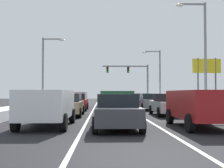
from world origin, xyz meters
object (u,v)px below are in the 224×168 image
(sedan_maroon_center_lane_third, at_px, (114,102))
(street_lamp_right_far, at_px, (157,72))
(sedan_red_left_lane_third, at_px, (76,102))
(sedan_charcoal_center_lane_nearest, at_px, (117,111))
(suv_silver_left_lane_fourth, at_px, (77,98))
(sedan_tan_left_lane_second, at_px, (68,105))
(roadside_sign_right, at_px, (207,71))
(sedan_silver_right_lane_second, at_px, (168,104))
(suv_black_center_lane_fourth, at_px, (110,98))
(sedan_gray_right_lane_third, at_px, (150,102))
(street_lamp_left_mid, at_px, (46,65))
(street_lamp_right_mid, at_px, (202,47))
(suv_red_right_lane_nearest, at_px, (200,105))
(traffic_light_gantry, at_px, (134,75))
(sedan_navy_right_lane_fourth, at_px, (138,100))
(suv_green_center_lane_second, at_px, (115,101))
(suv_white_left_lane_nearest, at_px, (48,105))

(sedan_maroon_center_lane_third, distance_m, street_lamp_right_far, 16.94)
(sedan_red_left_lane_third, bearing_deg, sedan_maroon_center_lane_third, 1.38)
(street_lamp_right_far, bearing_deg, sedan_charcoal_center_lane_nearest, -104.20)
(sedan_red_left_lane_third, distance_m, suv_silver_left_lane_fourth, 5.85)
(suv_silver_left_lane_fourth, xyz_separation_m, street_lamp_right_far, (10.60, 9.28, 3.61))
(sedan_tan_left_lane_second, bearing_deg, roadside_sign_right, 41.77)
(sedan_maroon_center_lane_third, bearing_deg, sedan_silver_right_lane_second, -61.36)
(suv_black_center_lane_fourth, relative_size, roadside_sign_right, 0.89)
(sedan_maroon_center_lane_third, xyz_separation_m, street_lamp_right_far, (6.79, 15.03, 3.86))
(roadside_sign_right, bearing_deg, street_lamp_right_far, 112.63)
(sedan_gray_right_lane_third, xyz_separation_m, street_lamp_left_mid, (-10.99, 7.47, 4.06))
(sedan_tan_left_lane_second, relative_size, street_lamp_right_mid, 0.48)
(street_lamp_right_mid, height_order, roadside_sign_right, street_lamp_right_mid)
(suv_red_right_lane_nearest, distance_m, sedan_silver_right_lane_second, 7.01)
(street_lamp_left_mid, bearing_deg, traffic_light_gantry, 48.39)
(sedan_maroon_center_lane_third, bearing_deg, sedan_navy_right_lane_fourth, 66.10)
(sedan_charcoal_center_lane_nearest, xyz_separation_m, roadside_sign_right, (11.09, 19.58, 3.25))
(suv_red_right_lane_nearest, relative_size, traffic_light_gantry, 0.65)
(suv_black_center_lane_fourth, xyz_separation_m, sedan_tan_left_lane_second, (-3.14, -13.07, -0.25))
(sedan_navy_right_lane_fourth, distance_m, suv_black_center_lane_fourth, 3.22)
(sedan_silver_right_lane_second, xyz_separation_m, suv_silver_left_lane_fourth, (-7.23, 12.01, 0.25))
(sedan_maroon_center_lane_third, bearing_deg, sedan_gray_right_lane_third, 8.49)
(suv_red_right_lane_nearest, xyz_separation_m, roadside_sign_right, (7.34, 19.15, 3.00))
(roadside_sign_right, bearing_deg, sedan_charcoal_center_lane_nearest, -119.52)
(sedan_gray_right_lane_third, relative_size, sedan_maroon_center_lane_third, 1.00)
(suv_green_center_lane_second, height_order, traffic_light_gantry, traffic_light_gantry)
(suv_black_center_lane_fourth, distance_m, suv_silver_left_lane_fourth, 3.63)
(sedan_red_left_lane_third, bearing_deg, sedan_silver_right_lane_second, -42.14)
(suv_silver_left_lane_fourth, bearing_deg, street_lamp_right_far, 41.21)
(sedan_red_left_lane_third, xyz_separation_m, street_lamp_left_mid, (-4.27, 8.05, 4.06))
(sedan_silver_right_lane_second, xyz_separation_m, sedan_maroon_center_lane_third, (-3.42, 6.26, 0.00))
(suv_white_left_lane_nearest, relative_size, sedan_tan_left_lane_second, 1.09)
(suv_black_center_lane_fourth, bearing_deg, street_lamp_left_mid, 168.49)
(sedan_silver_right_lane_second, relative_size, sedan_tan_left_lane_second, 1.00)
(suv_red_right_lane_nearest, relative_size, sedan_silver_right_lane_second, 1.09)
(suv_green_center_lane_second, bearing_deg, street_lamp_right_far, 72.44)
(suv_red_right_lane_nearest, relative_size, suv_silver_left_lane_fourth, 1.00)
(suv_red_right_lane_nearest, bearing_deg, sedan_tan_left_lane_second, 135.05)
(sedan_charcoal_center_lane_nearest, bearing_deg, street_lamp_right_mid, 57.02)
(traffic_light_gantry, relative_size, street_lamp_right_mid, 0.80)
(suv_green_center_lane_second, relative_size, roadside_sign_right, 0.89)
(sedan_tan_left_lane_second, height_order, roadside_sign_right, roadside_sign_right)
(sedan_navy_right_lane_fourth, height_order, sedan_red_left_lane_third, same)
(sedan_gray_right_lane_third, distance_m, suv_silver_left_lane_fourth, 8.85)
(suv_silver_left_lane_fourth, xyz_separation_m, street_lamp_left_mid, (-3.87, 2.22, 3.81))
(roadside_sign_right, bearing_deg, suv_white_left_lane_nearest, -127.34)
(street_lamp_right_mid, xyz_separation_m, street_lamp_left_mid, (-15.23, 9.29, -0.74))
(street_lamp_right_far, bearing_deg, suv_silver_left_lane_fourth, -138.79)
(sedan_gray_right_lane_third, distance_m, sedan_red_left_lane_third, 6.74)
(traffic_light_gantry, bearing_deg, street_lamp_left_mid, -131.61)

